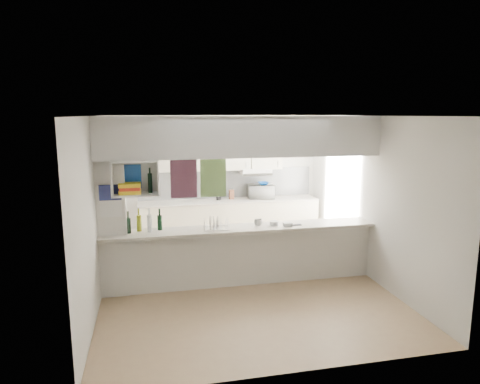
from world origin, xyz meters
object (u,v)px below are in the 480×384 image
object	(u,v)px
dish_rack	(216,224)
wine_bottles	(144,223)
microwave	(261,192)
bowl	(263,183)

from	to	relation	value
dish_rack	wine_bottles	size ratio (longest dim) A/B	0.77
microwave	dish_rack	bearing A→B (deg)	65.00
dish_rack	wine_bottles	bearing A→B (deg)	-177.71
bowl	dish_rack	xyz separation A→B (m)	(-1.31, -2.12, -0.23)
bowl	dish_rack	size ratio (longest dim) A/B	0.58
microwave	bowl	size ratio (longest dim) A/B	2.22
microwave	bowl	distance (m)	0.18
microwave	dish_rack	world-z (taller)	microwave
bowl	wine_bottles	distance (m)	3.14
bowl	dish_rack	world-z (taller)	bowl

